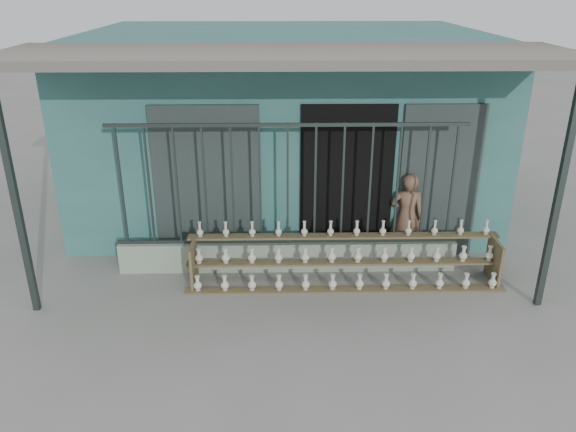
{
  "coord_description": "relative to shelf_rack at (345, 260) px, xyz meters",
  "views": [
    {
      "loc": [
        -0.13,
        -6.2,
        4.04
      ],
      "look_at": [
        0.0,
        1.0,
        1.0
      ],
      "focal_mm": 35.0,
      "sensor_mm": 36.0,
      "label": 1
    }
  ],
  "objects": [
    {
      "name": "shelf_rack",
      "position": [
        0.0,
        0.0,
        0.0
      ],
      "size": [
        4.5,
        0.68,
        0.85
      ],
      "color": "brown",
      "rests_on": "ground"
    },
    {
      "name": "workshop_building",
      "position": [
        -0.8,
        3.34,
        1.26
      ],
      "size": [
        7.4,
        6.6,
        3.21
      ],
      "color": "#2F6460",
      "rests_on": "ground"
    },
    {
      "name": "parapet_wall",
      "position": [
        -0.81,
        0.41,
        -0.14
      ],
      "size": [
        5.0,
        0.2,
        0.45
      ],
      "primitive_type": "cube",
      "color": "gray",
      "rests_on": "ground"
    },
    {
      "name": "elderly_woman",
      "position": [
        1.03,
        0.78,
        0.33
      ],
      "size": [
        0.55,
        0.41,
        1.39
      ],
      "primitive_type": "imported",
      "rotation": [
        0.0,
        0.0,
        2.98
      ],
      "color": "brown",
      "rests_on": "ground"
    },
    {
      "name": "ground",
      "position": [
        -0.81,
        -0.89,
        -0.36
      ],
      "size": [
        60.0,
        60.0,
        0.0
      ],
      "primitive_type": "plane",
      "color": "slate"
    },
    {
      "name": "security_fence",
      "position": [
        -0.81,
        0.41,
        0.99
      ],
      "size": [
        5.0,
        0.04,
        1.8
      ],
      "color": "#283330",
      "rests_on": "parapet_wall"
    }
  ]
}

